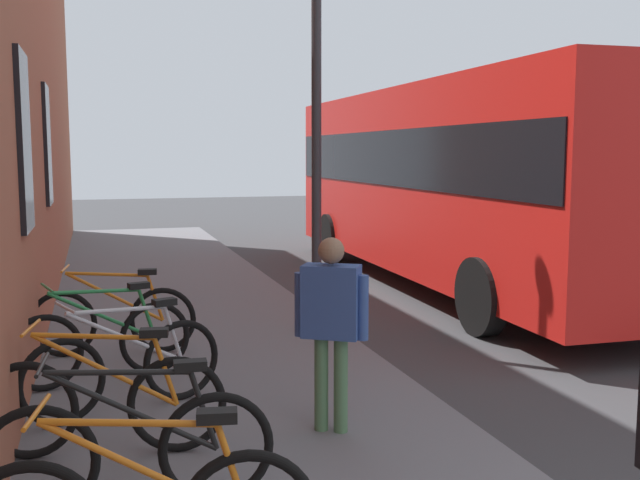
{
  "coord_description": "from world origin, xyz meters",
  "views": [
    {
      "loc": [
        -1.66,
        2.89,
        2.31
      ],
      "look_at": [
        4.35,
        1.06,
        1.56
      ],
      "focal_mm": 41.66,
      "sensor_mm": 36.0,
      "label": 1
    }
  ],
  "objects_px": {
    "bicycle_by_door": "(126,367)",
    "bicycle_beside_lamp": "(103,342)",
    "bicycle_far_end": "(104,403)",
    "city_bus": "(453,175)",
    "bicycle_end_of_row": "(114,319)",
    "street_lamp": "(316,93)",
    "pedestrian_near_bus": "(331,314)",
    "bicycle_nearest_sign": "(131,451)"
  },
  "relations": [
    {
      "from": "bicycle_end_of_row",
      "to": "city_bus",
      "type": "xyz_separation_m",
      "value": [
        3.36,
        -5.74,
        1.41
      ]
    },
    {
      "from": "bicycle_end_of_row",
      "to": "city_bus",
      "type": "distance_m",
      "value": 6.79
    },
    {
      "from": "bicycle_end_of_row",
      "to": "city_bus",
      "type": "height_order",
      "value": "city_bus"
    },
    {
      "from": "bicycle_end_of_row",
      "to": "city_bus",
      "type": "bearing_deg",
      "value": -59.66
    },
    {
      "from": "bicycle_far_end",
      "to": "city_bus",
      "type": "relative_size",
      "value": 0.17
    },
    {
      "from": "bicycle_nearest_sign",
      "to": "bicycle_by_door",
      "type": "relative_size",
      "value": 1.05
    },
    {
      "from": "bicycle_by_door",
      "to": "pedestrian_near_bus",
      "type": "xyz_separation_m",
      "value": [
        -0.91,
        -1.53,
        0.55
      ]
    },
    {
      "from": "city_bus",
      "to": "street_lamp",
      "type": "xyz_separation_m",
      "value": [
        -2.87,
        3.3,
        1.09
      ]
    },
    {
      "from": "city_bus",
      "to": "street_lamp",
      "type": "distance_m",
      "value": 4.5
    },
    {
      "from": "bicycle_by_door",
      "to": "bicycle_beside_lamp",
      "type": "height_order",
      "value": "same"
    },
    {
      "from": "bicycle_far_end",
      "to": "bicycle_beside_lamp",
      "type": "relative_size",
      "value": 1.02
    },
    {
      "from": "bicycle_end_of_row",
      "to": "street_lamp",
      "type": "height_order",
      "value": "street_lamp"
    },
    {
      "from": "bicycle_beside_lamp",
      "to": "street_lamp",
      "type": "xyz_separation_m",
      "value": [
        1.46,
        -2.56,
        2.5
      ]
    },
    {
      "from": "bicycle_far_end",
      "to": "street_lamp",
      "type": "bearing_deg",
      "value": -38.23
    },
    {
      "from": "pedestrian_near_bus",
      "to": "city_bus",
      "type": "bearing_deg",
      "value": -34.08
    },
    {
      "from": "bicycle_far_end",
      "to": "pedestrian_near_bus",
      "type": "bearing_deg",
      "value": -90.6
    },
    {
      "from": "bicycle_end_of_row",
      "to": "bicycle_far_end",
      "type": "bearing_deg",
      "value": 177.15
    },
    {
      "from": "bicycle_beside_lamp",
      "to": "city_bus",
      "type": "xyz_separation_m",
      "value": [
        4.33,
        -5.86,
        1.41
      ]
    },
    {
      "from": "bicycle_nearest_sign",
      "to": "bicycle_beside_lamp",
      "type": "xyz_separation_m",
      "value": [
        2.75,
        0.13,
        0.0
      ]
    },
    {
      "from": "bicycle_end_of_row",
      "to": "street_lamp",
      "type": "xyz_separation_m",
      "value": [
        0.49,
        -2.44,
        2.5
      ]
    },
    {
      "from": "bicycle_nearest_sign",
      "to": "city_bus",
      "type": "relative_size",
      "value": 0.17
    },
    {
      "from": "bicycle_beside_lamp",
      "to": "street_lamp",
      "type": "distance_m",
      "value": 3.87
    },
    {
      "from": "bicycle_nearest_sign",
      "to": "bicycle_beside_lamp",
      "type": "height_order",
      "value": "same"
    },
    {
      "from": "bicycle_beside_lamp",
      "to": "bicycle_far_end",
      "type": "bearing_deg",
      "value": 179.69
    },
    {
      "from": "bicycle_by_door",
      "to": "pedestrian_near_bus",
      "type": "distance_m",
      "value": 1.86
    },
    {
      "from": "bicycle_by_door",
      "to": "city_bus",
      "type": "height_order",
      "value": "city_bus"
    },
    {
      "from": "bicycle_far_end",
      "to": "city_bus",
      "type": "xyz_separation_m",
      "value": [
        6.13,
        -5.87,
        1.41
      ]
    },
    {
      "from": "city_bus",
      "to": "pedestrian_near_bus",
      "type": "xyz_separation_m",
      "value": [
        -6.15,
        4.16,
        -0.86
      ]
    },
    {
      "from": "bicycle_by_door",
      "to": "city_bus",
      "type": "distance_m",
      "value": 7.86
    },
    {
      "from": "bicycle_nearest_sign",
      "to": "pedestrian_near_bus",
      "type": "bearing_deg",
      "value": -59.53
    },
    {
      "from": "bicycle_far_end",
      "to": "bicycle_beside_lamp",
      "type": "distance_m",
      "value": 1.81
    },
    {
      "from": "bicycle_beside_lamp",
      "to": "bicycle_end_of_row",
      "type": "xyz_separation_m",
      "value": [
        0.97,
        -0.13,
        0.0
      ]
    },
    {
      "from": "bicycle_end_of_row",
      "to": "street_lamp",
      "type": "bearing_deg",
      "value": -78.61
    },
    {
      "from": "bicycle_beside_lamp",
      "to": "street_lamp",
      "type": "bearing_deg",
      "value": -60.37
    },
    {
      "from": "bicycle_by_door",
      "to": "street_lamp",
      "type": "relative_size",
      "value": 0.35
    },
    {
      "from": "bicycle_far_end",
      "to": "bicycle_end_of_row",
      "type": "distance_m",
      "value": 2.78
    },
    {
      "from": "city_bus",
      "to": "pedestrian_near_bus",
      "type": "height_order",
      "value": "city_bus"
    },
    {
      "from": "city_bus",
      "to": "pedestrian_near_bus",
      "type": "distance_m",
      "value": 7.48
    },
    {
      "from": "bicycle_far_end",
      "to": "street_lamp",
      "type": "relative_size",
      "value": 0.36
    },
    {
      "from": "city_bus",
      "to": "street_lamp",
      "type": "bearing_deg",
      "value": 130.98
    },
    {
      "from": "pedestrian_near_bus",
      "to": "bicycle_end_of_row",
      "type": "bearing_deg",
      "value": 29.38
    },
    {
      "from": "bicycle_end_of_row",
      "to": "pedestrian_near_bus",
      "type": "relative_size",
      "value": 1.15
    }
  ]
}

